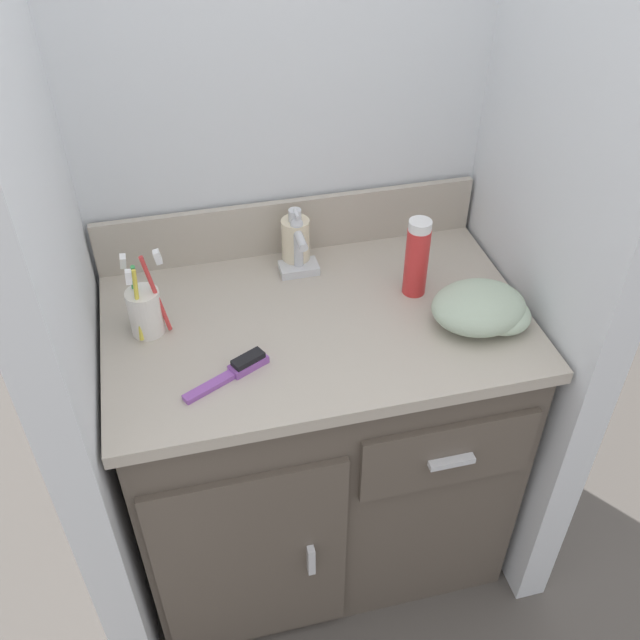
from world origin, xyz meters
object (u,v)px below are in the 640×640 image
Objects in this scene: toothbrush_cup at (145,310)px; hand_towel at (484,309)px; shaving_cream_can at (417,258)px; soap_dispenser at (296,242)px; hairbrush at (237,369)px.

hand_towel is (0.69, -0.14, -0.02)m from toothbrush_cup.
toothbrush_cup reaches higher than shaving_cream_can.
shaving_cream_can is (0.23, -0.17, 0.03)m from soap_dispenser.
hairbrush is 0.53m from hand_towel.
toothbrush_cup is 0.71m from hand_towel.
hand_towel reaches higher than hairbrush.
hand_towel is (0.53, 0.03, 0.03)m from hairbrush.
hand_towel is at bearing -11.80° from toothbrush_cup.
hairbrush is at bearing -119.93° from soap_dispenser.
toothbrush_cup reaches higher than soap_dispenser.
soap_dispenser is at bearing 137.66° from hand_towel.
toothbrush_cup reaches higher than hairbrush.
soap_dispenser is 0.85× the size of hairbrush.
hand_towel is at bearing -53.90° from shaving_cream_can.
toothbrush_cup is 0.98× the size of hand_towel.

